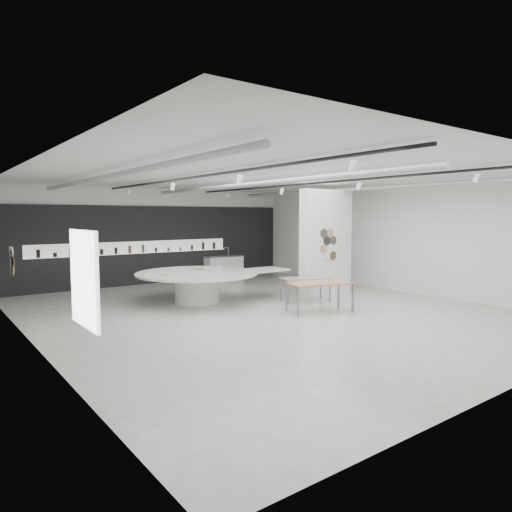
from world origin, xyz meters
TOP-DOWN VIEW (x-y plane):
  - room at (-0.09, -0.00)m, footprint 12.02×14.02m
  - back_wall_display at (-0.08, 6.93)m, footprint 11.80×0.27m
  - partition_column at (3.50, 1.00)m, footprint 2.20×0.38m
  - display_island at (-0.83, 2.19)m, footprint 4.83×3.80m
  - sample_table_wood at (1.20, -1.03)m, footprint 1.95×1.37m
  - sample_table_stone at (1.90, 0.31)m, footprint 1.64×1.18m
  - kitchen_counter at (2.84, 6.52)m, footprint 1.73×0.78m

SIDE VIEW (x-z plane):
  - kitchen_counter at x=2.84m, z-range -0.18..1.15m
  - display_island at x=-0.83m, z-range 0.14..1.11m
  - sample_table_stone at x=1.90m, z-range 0.31..1.08m
  - sample_table_wood at x=1.20m, z-range 0.35..1.18m
  - back_wall_display at x=-0.08m, z-range -0.01..3.09m
  - partition_column at x=3.50m, z-range 0.00..3.60m
  - room at x=-0.09m, z-range 0.16..3.98m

